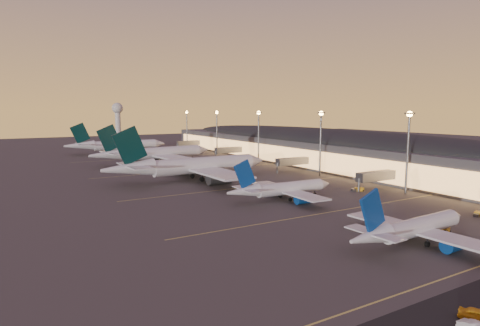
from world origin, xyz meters
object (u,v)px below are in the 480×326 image
radar_tower (118,116)px  baggage_tug_c (358,189)px  service_van_b (480,316)px  airliner_narrow_north (282,189)px  baggage_tug_b (478,214)px  airliner_narrow_south (412,228)px  airliner_wide_far (117,145)px  airliner_wide_near (191,166)px  baggage_tug_a (445,231)px  airliner_wide_mid (154,153)px

radar_tower → baggage_tug_c: radar_tower is taller
service_van_b → airliner_narrow_north: bearing=51.9°
radar_tower → baggage_tug_b: 287.70m
airliner_narrow_south → baggage_tug_c: (30.57, 42.73, -2.67)m
airliner_wide_far → airliner_narrow_north: bearing=-86.0°
airliner_narrow_south → airliner_wide_near: size_ratio=0.53×
airliner_wide_near → baggage_tug_a: 90.36m
airliner_wide_far → radar_tower: (23.16, 92.29, 16.94)m
baggage_tug_b → baggage_tug_a: bearing=176.9°
airliner_wide_far → baggage_tug_a: (21.49, -198.66, -4.42)m
radar_tower → airliner_wide_far: bearing=-104.1°
airliner_wide_near → airliner_wide_mid: (3.13, 52.73, -0.26)m
airliner_narrow_south → baggage_tug_b: 33.79m
baggage_tug_c → service_van_b: bearing=-110.3°
baggage_tug_a → baggage_tug_c: baggage_tug_c is taller
airliner_narrow_south → baggage_tug_b: size_ratio=9.74×
airliner_wide_mid → radar_tower: radar_tower is taller
airliner_narrow_north → radar_tower: 248.34m
airliner_narrow_south → airliner_wide_far: size_ratio=0.58×
airliner_wide_mid → airliner_wide_far: 58.24m
airliner_narrow_south → airliner_wide_near: 89.20m
baggage_tug_c → airliner_wide_near: bearing=146.2°
baggage_tug_a → service_van_b: (-30.49, -24.27, 0.32)m
airliner_wide_mid → service_van_b: bearing=-100.9°
airliner_wide_far → baggage_tug_b: size_ratio=16.72×
airliner_narrow_north → service_van_b: size_ratio=7.21×
airliner_wide_near → baggage_tug_c: 60.44m
airliner_narrow_north → airliner_wide_far: (-10.35, 155.02, 1.64)m
airliner_wide_far → baggage_tug_c: 161.89m
airliner_wide_far → airliner_wide_near: bearing=-89.4°
service_van_b → airliner_wide_near: bearing=62.8°
airliner_wide_near → airliner_wide_far: airliner_wide_near is taller
airliner_narrow_north → airliner_wide_near: bearing=103.9°
airliner_wide_far → service_van_b: 223.15m
airliner_narrow_south → radar_tower: bearing=84.3°
airliner_wide_far → baggage_tug_a: bearing=-83.7°
airliner_wide_mid → service_van_b: (-12.98, -164.83, -4.29)m
airliner_wide_mid → radar_tower: (19.19, 150.39, 16.75)m
airliner_wide_far → airliner_wide_mid: bearing=-85.9°
baggage_tug_c → airliner_narrow_north: bearing=-167.6°
baggage_tug_c → service_van_b: service_van_b is taller
airliner_narrow_north → baggage_tug_b: (31.97, -38.95, -2.84)m
airliner_narrow_north → baggage_tug_c: 29.52m
airliner_narrow_north → radar_tower: (12.81, 247.31, 18.58)m
baggage_tug_b → airliner_wide_near: bearing=100.7°
airliner_narrow_south → service_van_b: (-18.13, -23.32, -2.37)m
airliner_narrow_south → baggage_tug_a: airliner_narrow_south is taller
airliner_narrow_north → radar_tower: bearing=88.8°
airliner_narrow_north → baggage_tug_b: bearing=-48.8°
baggage_tug_c → service_van_b: (-48.70, -66.05, 0.30)m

